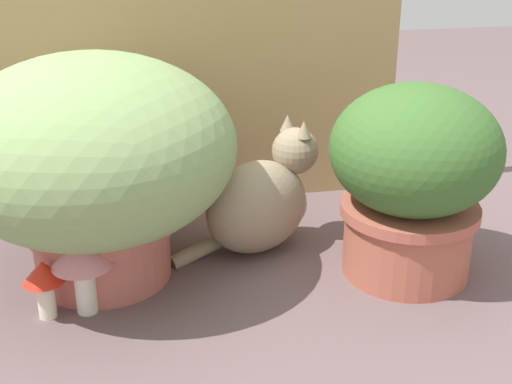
{
  "coord_description": "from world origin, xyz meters",
  "views": [
    {
      "loc": [
        -0.14,
        -1.26,
        0.76
      ],
      "look_at": [
        0.13,
        0.09,
        0.18
      ],
      "focal_mm": 48.01,
      "sensor_mm": 36.0,
      "label": 1
    }
  ],
  "objects_px": {
    "grass_planter": "(94,157)",
    "cat": "(262,200)",
    "mushroom_ornament_red": "(44,279)",
    "leafy_planter": "(413,175)",
    "mushroom_ornament_pink": "(82,256)"
  },
  "relations": [
    {
      "from": "grass_planter",
      "to": "cat",
      "type": "distance_m",
      "value": 0.41
    },
    {
      "from": "grass_planter",
      "to": "mushroom_ornament_red",
      "type": "xyz_separation_m",
      "value": [
        -0.11,
        -0.14,
        -0.19
      ]
    },
    {
      "from": "mushroom_ornament_red",
      "to": "mushroom_ornament_pink",
      "type": "xyz_separation_m",
      "value": [
        0.08,
        0.0,
        0.04
      ]
    },
    {
      "from": "leafy_planter",
      "to": "mushroom_ornament_pink",
      "type": "relative_size",
      "value": 2.47
    },
    {
      "from": "cat",
      "to": "mushroom_ornament_red",
      "type": "relative_size",
      "value": 3.13
    },
    {
      "from": "leafy_planter",
      "to": "cat",
      "type": "relative_size",
      "value": 1.1
    },
    {
      "from": "cat",
      "to": "mushroom_ornament_pink",
      "type": "distance_m",
      "value": 0.45
    },
    {
      "from": "leafy_planter",
      "to": "mushroom_ornament_red",
      "type": "height_order",
      "value": "leafy_planter"
    },
    {
      "from": "mushroom_ornament_red",
      "to": "leafy_planter",
      "type": "bearing_deg",
      "value": 2.45
    },
    {
      "from": "grass_planter",
      "to": "leafy_planter",
      "type": "height_order",
      "value": "grass_planter"
    },
    {
      "from": "cat",
      "to": "mushroom_ornament_red",
      "type": "bearing_deg",
      "value": -156.46
    },
    {
      "from": "grass_planter",
      "to": "cat",
      "type": "relative_size",
      "value": 1.52
    },
    {
      "from": "leafy_planter",
      "to": "mushroom_ornament_pink",
      "type": "height_order",
      "value": "leafy_planter"
    },
    {
      "from": "cat",
      "to": "grass_planter",
      "type": "bearing_deg",
      "value": -170.11
    },
    {
      "from": "leafy_planter",
      "to": "mushroom_ornament_pink",
      "type": "distance_m",
      "value": 0.7
    }
  ]
}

